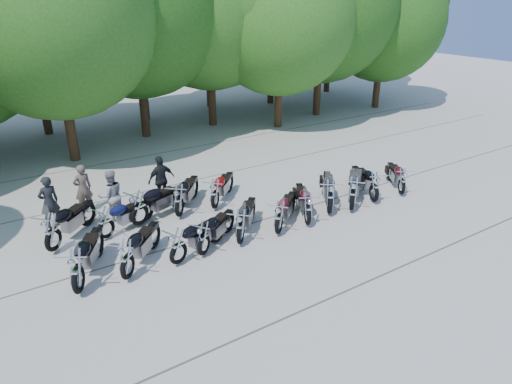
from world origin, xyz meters
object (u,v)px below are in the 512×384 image
motorcycle_7 (330,196)px  motorcycle_14 (179,200)px  motorcycle_3 (203,237)px  rider_0 (49,202)px  motorcycle_2 (178,245)px  motorcycle_10 (402,180)px  motorcycle_9 (375,186)px  motorcycle_13 (139,207)px  motorcycle_5 (279,217)px  rider_3 (83,189)px  motorcycle_8 (353,193)px  motorcycle_1 (126,258)px  motorcycle_6 (308,208)px  motorcycle_11 (52,231)px  rider_2 (161,179)px  motorcycle_4 (240,226)px  motorcycle_12 (105,222)px  rider_1 (111,195)px  motorcycle_15 (215,193)px  motorcycle_0 (77,270)px

motorcycle_7 → motorcycle_14: bearing=7.6°
motorcycle_3 → rider_0: rider_0 is taller
motorcycle_2 → motorcycle_10: size_ratio=1.04×
motorcycle_9 → motorcycle_13: motorcycle_13 is taller
motorcycle_5 → rider_3: (-4.67, 5.06, 0.23)m
motorcycle_7 → motorcycle_8: motorcycle_7 is taller
motorcycle_7 → motorcycle_2: bearing=39.1°
motorcycle_9 → motorcycle_10: (1.37, -0.10, -0.05)m
motorcycle_7 → rider_0: bearing=10.2°
motorcycle_1 → motorcycle_9: size_ratio=1.02×
motorcycle_5 → motorcycle_3: bearing=47.3°
motorcycle_6 → motorcycle_11: bearing=8.2°
motorcycle_8 → motorcycle_7: bearing=32.6°
rider_2 → motorcycle_11: bearing=14.9°
rider_0 → rider_2: rider_2 is taller
motorcycle_4 → motorcycle_13: bearing=-9.3°
motorcycle_10 → motorcycle_8: bearing=33.2°
motorcycle_1 → rider_2: size_ratio=1.35×
motorcycle_12 → rider_0: size_ratio=1.25×
motorcycle_4 → rider_1: bearing=-11.0°
motorcycle_5 → motorcycle_15: motorcycle_15 is taller
motorcycle_11 → rider_3: rider_3 is taller
motorcycle_7 → rider_2: rider_2 is taller
motorcycle_15 → motorcycle_3: bearing=102.5°
motorcycle_5 → motorcycle_9: motorcycle_9 is taller
rider_2 → rider_3: size_ratio=1.02×
motorcycle_4 → motorcycle_14: (-0.79, 2.68, 0.03)m
motorcycle_3 → motorcycle_10: size_ratio=1.02×
motorcycle_4 → motorcycle_10: 7.00m
motorcycle_3 → motorcycle_5: bearing=-127.6°
rider_0 → rider_3: size_ratio=1.01×
motorcycle_11 → rider_1: rider_1 is taller
motorcycle_14 → motorcycle_15: bearing=-142.6°
motorcycle_6 → motorcycle_15: bearing=-25.5°
motorcycle_7 → motorcycle_12: size_ratio=1.16×
motorcycle_0 → motorcycle_1: motorcycle_0 is taller
motorcycle_1 → motorcycle_14: (2.67, 2.63, 0.01)m
motorcycle_12 → rider_2: (2.54, 1.68, 0.27)m
rider_0 → motorcycle_5: bearing=129.8°
motorcycle_0 → motorcycle_11: (-0.12, 2.50, -0.02)m
motorcycle_3 → rider_0: 5.48m
motorcycle_3 → motorcycle_14: (0.44, 2.65, 0.06)m
motorcycle_1 → motorcycle_4: (3.46, -0.05, -0.02)m
motorcycle_6 → rider_0: 8.34m
motorcycle_7 → motorcycle_11: motorcycle_7 is taller
motorcycle_13 → motorcycle_1: bearing=133.2°
motorcycle_2 → rider_1: size_ratio=1.27×
motorcycle_4 → motorcycle_14: motorcycle_14 is taller
motorcycle_11 → rider_1: (2.11, 1.17, 0.19)m
motorcycle_7 → rider_2: 6.02m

